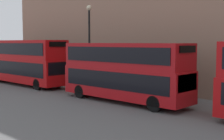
{
  "coord_description": "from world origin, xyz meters",
  "views": [
    {
      "loc": [
        -14.84,
        4.06,
        4.21
      ],
      "look_at": [
        0.48,
        18.55,
        2.34
      ],
      "focal_mm": 50.0,
      "sensor_mm": 36.0,
      "label": 1
    }
  ],
  "objects": [
    {
      "name": "bus_third_in_queue",
      "position": [
        1.6,
        31.66,
        2.44
      ],
      "size": [
        2.59,
        11.28,
        4.42
      ],
      "color": "#B20C0F",
      "rests_on": "ground"
    },
    {
      "name": "bus_second_in_queue",
      "position": [
        1.6,
        18.44,
        2.3
      ],
      "size": [
        2.59,
        10.06,
        4.16
      ],
      "color": "#A80F14",
      "rests_on": "ground"
    },
    {
      "name": "street_lamp",
      "position": [
        3.57,
        24.19,
        4.5
      ],
      "size": [
        0.44,
        0.44,
        7.41
      ],
      "color": "black",
      "rests_on": "ground"
    }
  ]
}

